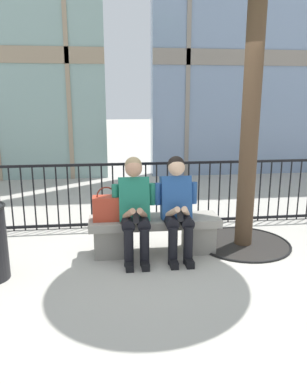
% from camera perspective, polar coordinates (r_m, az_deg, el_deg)
% --- Properties ---
extents(ground_plane, '(60.00, 60.00, 0.00)m').
position_cam_1_polar(ground_plane, '(4.76, 0.15, -9.07)').
color(ground_plane, '#B2ADA3').
extents(stone_bench, '(1.60, 0.44, 0.45)m').
position_cam_1_polar(stone_bench, '(4.66, 0.15, -6.01)').
color(stone_bench, gray).
rests_on(stone_bench, ground).
extents(seated_person_with_phone, '(0.52, 0.66, 1.21)m').
position_cam_1_polar(seated_person_with_phone, '(4.40, -2.91, -2.08)').
color(seated_person_with_phone, black).
rests_on(seated_person_with_phone, ground).
extents(seated_person_companion, '(0.52, 0.66, 1.21)m').
position_cam_1_polar(seated_person_companion, '(4.46, 3.60, -1.85)').
color(seated_person_companion, black).
rests_on(seated_person_companion, ground).
extents(handbag_on_bench, '(0.33, 0.20, 0.41)m').
position_cam_1_polar(handbag_on_bench, '(4.52, -7.15, -2.39)').
color(handbag_on_bench, '#B23823').
rests_on(handbag_on_bench, stone_bench).
extents(plaza_railing, '(8.72, 0.04, 0.97)m').
position_cam_1_polar(plaza_railing, '(5.57, -1.18, -0.30)').
color(plaza_railing, black).
rests_on(plaza_railing, ground).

